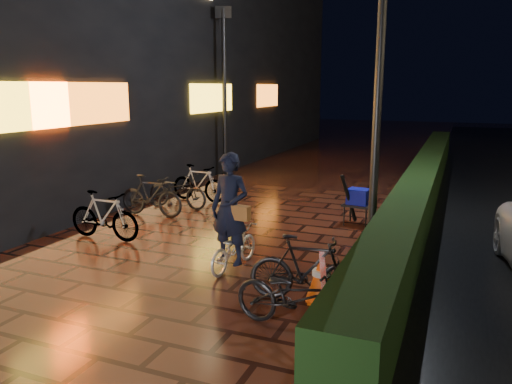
% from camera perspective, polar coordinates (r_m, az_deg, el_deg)
% --- Properties ---
extents(ground, '(80.00, 80.00, 0.00)m').
position_cam_1_polar(ground, '(7.59, -12.76, -11.29)').
color(ground, '#381911').
rests_on(ground, ground).
extents(hedge, '(0.70, 20.00, 1.00)m').
position_cam_1_polar(hedge, '(13.90, 18.66, 1.13)').
color(hedge, black).
rests_on(hedge, ground).
extents(storefront_block, '(12.09, 22.00, 9.00)m').
position_cam_1_polar(storefront_block, '(21.95, -16.66, 15.50)').
color(storefront_block, black).
rests_on(storefront_block, ground).
extents(lamp_post_hedge, '(0.55, 0.17, 5.75)m').
position_cam_1_polar(lamp_post_hedge, '(9.34, 13.89, 12.88)').
color(lamp_post_hedge, black).
rests_on(lamp_post_hedge, ground).
extents(lamp_post_sf, '(0.51, 0.24, 5.41)m').
position_cam_1_polar(lamp_post_sf, '(16.36, -3.64, 11.99)').
color(lamp_post_sf, black).
rests_on(lamp_post_sf, ground).
extents(cyclist, '(0.73, 1.40, 1.95)m').
position_cam_1_polar(cyclist, '(8.13, -2.80, -4.01)').
color(cyclist, silver).
rests_on(cyclist, ground).
extents(traffic_barrier, '(0.83, 1.70, 0.69)m').
position_cam_1_polar(traffic_barrier, '(6.54, 7.61, -11.72)').
color(traffic_barrier, orange).
rests_on(traffic_barrier, ground).
extents(cart_assembly, '(0.70, 0.63, 1.15)m').
position_cam_1_polar(cart_assembly, '(11.00, 11.55, -0.74)').
color(cart_assembly, black).
rests_on(cart_assembly, ground).
extents(parked_bikes_storefront, '(1.91, 4.18, 0.97)m').
position_cam_1_polar(parked_bikes_storefront, '(11.92, -10.67, -0.31)').
color(parked_bikes_storefront, black).
rests_on(parked_bikes_storefront, ground).
extents(parked_bikes_hedge, '(1.81, 1.61, 0.97)m').
position_cam_1_polar(parked_bikes_hedge, '(6.59, 5.17, -10.41)').
color(parked_bikes_hedge, black).
rests_on(parked_bikes_hedge, ground).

